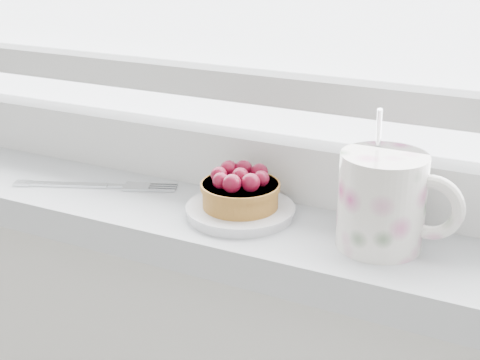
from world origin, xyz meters
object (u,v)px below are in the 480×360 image
Objects in this scene: saucer at (240,211)px; fork at (94,185)px; raspberry_tart at (240,189)px; floral_mug at (385,200)px.

fork is at bearing -179.03° from saucer.
floral_mug reaches higher than raspberry_tart.
raspberry_tart reaches higher than saucer.
fork is (-0.21, -0.00, -0.00)m from saucer.
raspberry_tart is 0.63× the size of floral_mug.
saucer is at bearing 0.97° from fork.
saucer is at bearing 39.42° from raspberry_tart.
saucer reaches higher than fork.
raspberry_tart is 0.45× the size of fork.
raspberry_tart reaches higher than fork.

